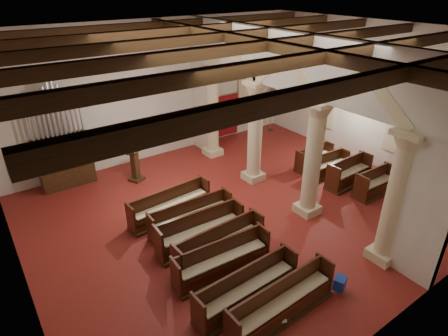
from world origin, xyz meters
The scene contains 31 objects.
floor centered at (0.00, 0.00, 0.00)m, with size 14.00×14.00×0.00m, color maroon.
ceiling centered at (0.00, 0.00, 6.00)m, with size 14.00×14.00×0.00m, color #332011.
wall_back centered at (0.00, 6.00, 3.00)m, with size 14.00×0.02×6.00m, color silver.
wall_front centered at (0.00, -6.00, 3.00)m, with size 14.00×0.02×6.00m, color silver.
wall_left centered at (-7.00, 0.00, 3.00)m, with size 0.02×12.00×6.00m, color silver.
wall_right centered at (7.00, 0.00, 3.00)m, with size 0.02×12.00×6.00m, color silver.
ceiling_beams centered at (0.00, 0.00, 5.82)m, with size 13.80×11.80×0.30m, color #402A14, non-canonical shape.
arcade centered at (1.80, 0.00, 3.56)m, with size 0.90×11.90×6.00m.
window_right_a centered at (6.98, -1.50, 2.20)m, with size 0.03×1.00×2.20m, color #2D6550.
window_right_b centered at (6.98, 2.50, 2.20)m, with size 0.03×1.00×2.20m, color #2D6550.
window_back centered at (5.00, 5.98, 2.20)m, with size 1.00×0.03×2.20m, color #2D6550.
pipe_organ centered at (-4.50, 5.50, 1.37)m, with size 2.10×0.85×4.40m.
lectern centered at (-2.16, 4.21, 0.59)m, with size 0.71×0.76×1.43m.
dossal_curtain centered at (3.50, 5.92, 1.17)m, with size 1.80×0.07×2.17m.
processional_banner centered at (6.12, 5.28, 0.82)m, with size 0.58×0.73×2.57m.
hymnal_box_a centered at (-0.28, -4.62, 0.27)m, with size 0.34×0.28×0.34m, color navy.
hymnal_box_b centered at (-0.72, -1.74, 0.25)m, with size 0.31×0.25×0.31m, color navy.
hymnal_box_c centered at (-1.09, -0.42, 0.26)m, with size 0.32×0.26×0.32m, color navy.
tube_heater_a centered at (-2.69, -4.39, 0.16)m, with size 0.11×0.11×1.07m, color white.
tube_heater_b centered at (-1.84, -3.50, 0.16)m, with size 0.10×0.10×0.99m, color silver.
nave_pew_0 centered at (-2.12, -4.34, 0.34)m, with size 3.15×0.78×1.03m.
nave_pew_1 centered at (-2.53, -3.51, 0.34)m, with size 3.02×0.79×1.04m.
nave_pew_2 centered at (-2.42, -2.27, 0.34)m, with size 2.91×0.85×1.04m.
nave_pew_3 centered at (-2.14, -1.76, 0.36)m, with size 2.93×0.84×1.09m.
nave_pew_4 centered at (-2.24, -0.85, 0.37)m, with size 2.85×0.87×1.13m.
nave_pew_5 centered at (-2.01, 0.08, 0.32)m, with size 2.91×0.73×0.98m.
nave_pew_6 centered at (-2.27, 1.05, 0.34)m, with size 3.03×0.90×1.04m.
aisle_pew_0 centered at (4.78, -2.13, 0.36)m, with size 1.82×0.74×1.06m.
aisle_pew_1 centered at (4.62, -1.04, 0.38)m, with size 2.13×0.80×1.12m.
aisle_pew_2 centered at (4.64, -0.02, 0.32)m, with size 1.87×0.75×0.96m.
aisle_pew_3 centered at (4.61, 0.78, 0.33)m, with size 1.92×0.76×0.98m.
Camera 1 is at (-7.05, -8.87, 7.45)m, focal length 30.00 mm.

